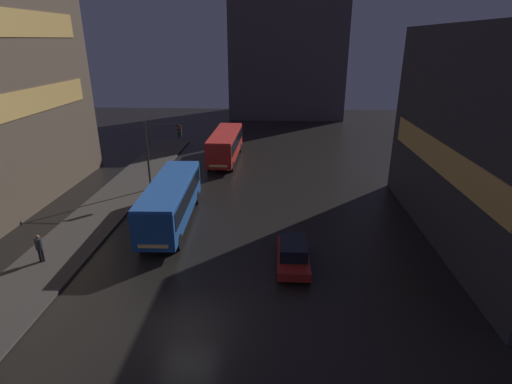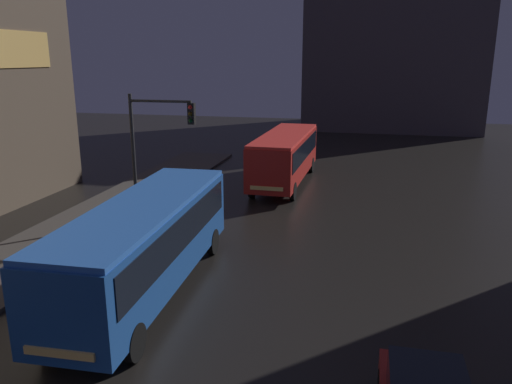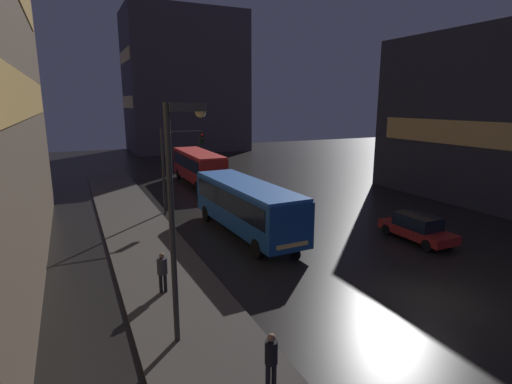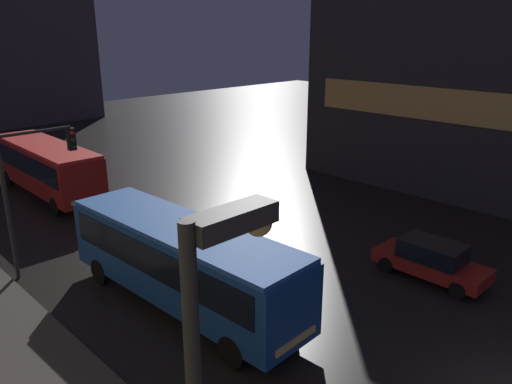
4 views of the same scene
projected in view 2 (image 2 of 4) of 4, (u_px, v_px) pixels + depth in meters
The scene contains 4 objects.
building_far_backdrop at pixel (394, 27), 53.23m from camera, with size 18.07×12.00×21.39m.
bus_near at pixel (146, 238), 15.96m from camera, with size 2.93×10.26×3.09m.
bus_far at pixel (285, 153), 30.18m from camera, with size 2.72×10.00×3.08m.
traffic_light_main at pixel (154, 139), 21.84m from camera, with size 3.04×0.35×5.99m.
Camera 2 is at (3.59, -3.24, 7.48)m, focal length 35.00 mm.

